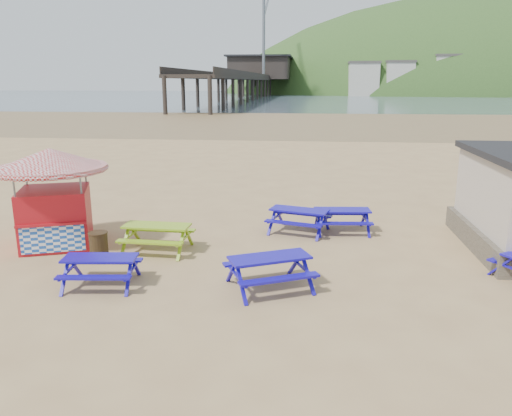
# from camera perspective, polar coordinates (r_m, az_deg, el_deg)

# --- Properties ---
(ground) EXTENTS (400.00, 400.00, 0.00)m
(ground) POSITION_cam_1_polar(r_m,az_deg,el_deg) (15.83, -0.26, -4.85)
(ground) COLOR tan
(ground) RESTS_ON ground
(wet_sand) EXTENTS (400.00, 400.00, 0.00)m
(wet_sand) POSITION_cam_1_polar(r_m,az_deg,el_deg) (70.08, 4.85, 9.97)
(wet_sand) COLOR olive
(wet_sand) RESTS_ON ground
(sea) EXTENTS (400.00, 400.00, 0.00)m
(sea) POSITION_cam_1_polar(r_m,az_deg,el_deg) (184.95, 5.78, 12.59)
(sea) COLOR #465864
(sea) RESTS_ON ground
(picnic_table_blue_a) EXTENTS (2.38, 2.11, 0.84)m
(picnic_table_blue_a) POSITION_cam_1_polar(r_m,az_deg,el_deg) (17.63, 4.93, -1.47)
(picnic_table_blue_a) COLOR #16099E
(picnic_table_blue_a) RESTS_ON ground
(picnic_table_blue_b) EXTENTS (2.07, 1.73, 0.82)m
(picnic_table_blue_b) POSITION_cam_1_polar(r_m,az_deg,el_deg) (17.92, 9.78, -1.41)
(picnic_table_blue_b) COLOR #16099E
(picnic_table_blue_b) RESTS_ON ground
(picnic_table_blue_d) EXTENTS (2.02, 1.70, 0.79)m
(picnic_table_blue_d) POSITION_cam_1_polar(r_m,az_deg,el_deg) (13.69, -17.29, -6.90)
(picnic_table_blue_d) COLOR #16099E
(picnic_table_blue_d) RESTS_ON ground
(picnic_table_blue_e) EXTENTS (2.57, 2.38, 0.86)m
(picnic_table_blue_e) POSITION_cam_1_polar(r_m,az_deg,el_deg) (12.90, 1.56, -7.36)
(picnic_table_blue_e) COLOR #16099E
(picnic_table_blue_e) RESTS_ON ground
(picnic_table_yellow) EXTENTS (2.12, 1.74, 0.86)m
(picnic_table_yellow) POSITION_cam_1_polar(r_m,az_deg,el_deg) (15.92, -11.22, -3.39)
(picnic_table_yellow) COLOR #7DAA09
(picnic_table_yellow) RESTS_ON ground
(ice_cream_kiosk) EXTENTS (4.55, 4.55, 3.17)m
(ice_cream_kiosk) POSITION_cam_1_polar(r_m,az_deg,el_deg) (17.10, -22.22, 2.46)
(ice_cream_kiosk) COLOR #AB111A
(ice_cream_kiosk) RESTS_ON ground
(litter_bin) EXTENTS (0.58, 0.58, 0.84)m
(litter_bin) POSITION_cam_1_polar(r_m,az_deg,el_deg) (15.65, -17.52, -4.12)
(litter_bin) COLOR #3B2A15
(litter_bin) RESTS_ON ground
(pier) EXTENTS (24.00, 220.00, 39.29)m
(pier) POSITION_cam_1_polar(r_m,az_deg,el_deg) (194.10, 0.36, 14.35)
(pier) COLOR black
(pier) RESTS_ON ground
(headland_town) EXTENTS (264.00, 144.00, 108.00)m
(headland_town) POSITION_cam_1_polar(r_m,az_deg,el_deg) (260.45, 26.36, 9.49)
(headland_town) COLOR #2D4C1E
(headland_town) RESTS_ON ground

